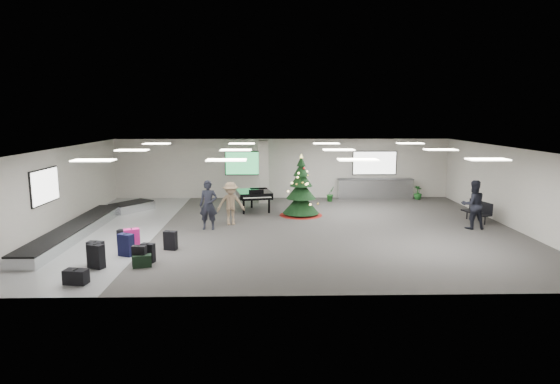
{
  "coord_description": "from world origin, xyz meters",
  "views": [
    {
      "loc": [
        -0.7,
        -18.15,
        4.51
      ],
      "look_at": [
        -0.26,
        1.0,
        1.31
      ],
      "focal_mm": 30.0,
      "sensor_mm": 36.0,
      "label": 1
    }
  ],
  "objects_px": {
    "christmas_tree": "(301,194)",
    "traveler_bench": "(473,205)",
    "traveler_a": "(208,205)",
    "potted_plant_right": "(418,192)",
    "baggage_carousel": "(88,225)",
    "potted_plant_left": "(331,194)",
    "traveler_b": "(231,203)",
    "pink_suitcase": "(132,240)",
    "bench": "(478,210)",
    "service_counter": "(375,188)",
    "grand_piano": "(254,194)"
  },
  "relations": [
    {
      "from": "christmas_tree",
      "to": "potted_plant_left",
      "type": "bearing_deg",
      "value": 61.97
    },
    {
      "from": "christmas_tree",
      "to": "traveler_bench",
      "type": "bearing_deg",
      "value": -21.95
    },
    {
      "from": "grand_piano",
      "to": "potted_plant_left",
      "type": "xyz_separation_m",
      "value": [
        3.92,
        2.32,
        -0.39
      ]
    },
    {
      "from": "bench",
      "to": "potted_plant_left",
      "type": "height_order",
      "value": "bench"
    },
    {
      "from": "christmas_tree",
      "to": "traveler_bench",
      "type": "height_order",
      "value": "christmas_tree"
    },
    {
      "from": "traveler_b",
      "to": "traveler_bench",
      "type": "height_order",
      "value": "traveler_bench"
    },
    {
      "from": "traveler_b",
      "to": "christmas_tree",
      "type": "bearing_deg",
      "value": 19.29
    },
    {
      "from": "baggage_carousel",
      "to": "bench",
      "type": "relative_size",
      "value": 6.57
    },
    {
      "from": "pink_suitcase",
      "to": "traveler_a",
      "type": "bearing_deg",
      "value": 32.22
    },
    {
      "from": "service_counter",
      "to": "baggage_carousel",
      "type": "bearing_deg",
      "value": -152.33
    },
    {
      "from": "service_counter",
      "to": "pink_suitcase",
      "type": "height_order",
      "value": "service_counter"
    },
    {
      "from": "baggage_carousel",
      "to": "potted_plant_left",
      "type": "height_order",
      "value": "potted_plant_left"
    },
    {
      "from": "pink_suitcase",
      "to": "traveler_bench",
      "type": "distance_m",
      "value": 12.96
    },
    {
      "from": "pink_suitcase",
      "to": "potted_plant_left",
      "type": "height_order",
      "value": "potted_plant_left"
    },
    {
      "from": "baggage_carousel",
      "to": "traveler_b",
      "type": "distance_m",
      "value": 5.65
    },
    {
      "from": "traveler_a",
      "to": "traveler_b",
      "type": "xyz_separation_m",
      "value": [
        0.81,
        0.8,
        -0.09
      ]
    },
    {
      "from": "potted_plant_left",
      "to": "potted_plant_right",
      "type": "distance_m",
      "value": 4.77
    },
    {
      "from": "grand_piano",
      "to": "pink_suitcase",
      "type": "bearing_deg",
      "value": -131.49
    },
    {
      "from": "bench",
      "to": "potted_plant_left",
      "type": "xyz_separation_m",
      "value": [
        -5.64,
        4.84,
        -0.1
      ]
    },
    {
      "from": "pink_suitcase",
      "to": "bench",
      "type": "xyz_separation_m",
      "value": [
        13.4,
        4.06,
        0.11
      ]
    },
    {
      "from": "baggage_carousel",
      "to": "bench",
      "type": "bearing_deg",
      "value": 3.89
    },
    {
      "from": "potted_plant_left",
      "to": "traveler_b",
      "type": "bearing_deg",
      "value": -133.28
    },
    {
      "from": "christmas_tree",
      "to": "potted_plant_left",
      "type": "distance_m",
      "value": 3.82
    },
    {
      "from": "traveler_b",
      "to": "pink_suitcase",
      "type": "bearing_deg",
      "value": -138.69
    },
    {
      "from": "traveler_a",
      "to": "traveler_b",
      "type": "relative_size",
      "value": 1.11
    },
    {
      "from": "service_counter",
      "to": "potted_plant_right",
      "type": "xyz_separation_m",
      "value": [
        2.24,
        -0.35,
        -0.17
      ]
    },
    {
      "from": "service_counter",
      "to": "pink_suitcase",
      "type": "xyz_separation_m",
      "value": [
        -10.26,
        -9.7,
        -0.16
      ]
    },
    {
      "from": "service_counter",
      "to": "traveler_a",
      "type": "bearing_deg",
      "value": -140.48
    },
    {
      "from": "traveler_a",
      "to": "traveler_bench",
      "type": "relative_size",
      "value": 1.0
    },
    {
      "from": "traveler_a",
      "to": "potted_plant_right",
      "type": "relative_size",
      "value": 2.61
    },
    {
      "from": "christmas_tree",
      "to": "grand_piano",
      "type": "relative_size",
      "value": 1.27
    },
    {
      "from": "traveler_bench",
      "to": "potted_plant_right",
      "type": "xyz_separation_m",
      "value": [
        -0.12,
        6.48,
        -0.6
      ]
    },
    {
      "from": "potted_plant_left",
      "to": "traveler_a",
      "type": "bearing_deg",
      "value": -133.59
    },
    {
      "from": "baggage_carousel",
      "to": "traveler_b",
      "type": "bearing_deg",
      "value": 8.64
    },
    {
      "from": "grand_piano",
      "to": "traveler_bench",
      "type": "relative_size",
      "value": 1.12
    },
    {
      "from": "christmas_tree",
      "to": "traveler_b",
      "type": "distance_m",
      "value": 3.48
    },
    {
      "from": "service_counter",
      "to": "christmas_tree",
      "type": "relative_size",
      "value": 1.46
    },
    {
      "from": "grand_piano",
      "to": "traveler_b",
      "type": "bearing_deg",
      "value": -118.77
    },
    {
      "from": "traveler_bench",
      "to": "potted_plant_left",
      "type": "height_order",
      "value": "traveler_bench"
    },
    {
      "from": "traveler_b",
      "to": "service_counter",
      "type": "bearing_deg",
      "value": 28.08
    },
    {
      "from": "traveler_a",
      "to": "baggage_carousel",
      "type": "bearing_deg",
      "value": -176.55
    },
    {
      "from": "service_counter",
      "to": "traveler_bench",
      "type": "relative_size",
      "value": 2.08
    },
    {
      "from": "christmas_tree",
      "to": "baggage_carousel",
      "type": "bearing_deg",
      "value": -163.16
    },
    {
      "from": "grand_piano",
      "to": "traveler_b",
      "type": "relative_size",
      "value": 1.24
    },
    {
      "from": "traveler_a",
      "to": "potted_plant_left",
      "type": "bearing_deg",
      "value": 49.3
    },
    {
      "from": "baggage_carousel",
      "to": "potted_plant_left",
      "type": "xyz_separation_m",
      "value": [
        10.33,
        5.93,
        0.19
      ]
    },
    {
      "from": "grand_piano",
      "to": "traveler_b",
      "type": "distance_m",
      "value": 2.9
    },
    {
      "from": "potted_plant_right",
      "to": "baggage_carousel",
      "type": "bearing_deg",
      "value": -157.05
    },
    {
      "from": "service_counter",
      "to": "potted_plant_left",
      "type": "height_order",
      "value": "service_counter"
    },
    {
      "from": "traveler_bench",
      "to": "service_counter",
      "type": "bearing_deg",
      "value": -74.33
    }
  ]
}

